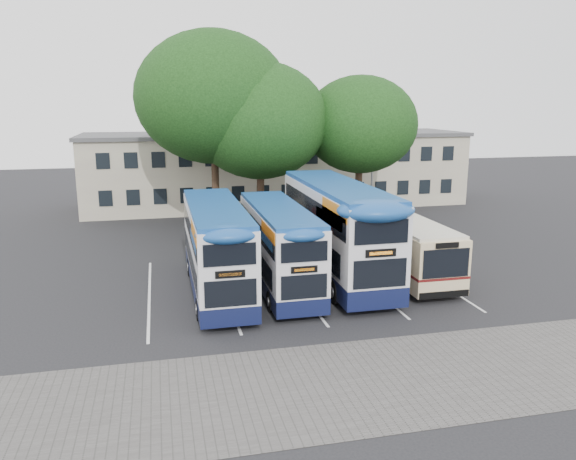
# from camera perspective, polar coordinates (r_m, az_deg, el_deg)

# --- Properties ---
(ground) EXTENTS (120.00, 120.00, 0.00)m
(ground) POSITION_cam_1_polar(r_m,az_deg,el_deg) (24.47, 12.31, -8.43)
(ground) COLOR black
(ground) RESTS_ON ground
(paving_strip) EXTENTS (40.00, 6.00, 0.01)m
(paving_strip) POSITION_cam_1_polar(r_m,az_deg,el_deg) (19.55, 13.24, -14.13)
(paving_strip) COLOR #595654
(paving_strip) RESTS_ON ground
(bay_lines) EXTENTS (14.12, 11.00, 0.01)m
(bay_lines) POSITION_cam_1_polar(r_m,az_deg,el_deg) (27.70, 0.78, -5.56)
(bay_lines) COLOR silver
(bay_lines) RESTS_ON ground
(depot_building) EXTENTS (32.40, 8.40, 6.20)m
(depot_building) POSITION_cam_1_polar(r_m,az_deg,el_deg) (48.87, -1.12, 6.31)
(depot_building) COLOR #A59685
(depot_building) RESTS_ON ground
(lamp_post) EXTENTS (0.25, 1.05, 9.06)m
(lamp_post) POSITION_cam_1_polar(r_m,az_deg,el_deg) (43.70, 8.62, 7.92)
(lamp_post) COLOR gray
(lamp_post) RESTS_ON ground
(tree_left) EXTENTS (10.35, 10.35, 13.45)m
(tree_left) POSITION_cam_1_polar(r_m,az_deg,el_deg) (38.68, -7.63, 13.20)
(tree_left) COLOR black
(tree_left) RESTS_ON ground
(tree_mid) EXTENTS (9.16, 9.16, 11.43)m
(tree_mid) POSITION_cam_1_polar(r_m,az_deg,el_deg) (38.18, -2.88, 11.02)
(tree_mid) COLOR black
(tree_mid) RESTS_ON ground
(tree_right) EXTENTS (7.90, 7.90, 10.59)m
(tree_right) POSITION_cam_1_polar(r_m,az_deg,el_deg) (39.83, 7.35, 10.57)
(tree_right) COLOR black
(tree_right) RESTS_ON ground
(bus_dd_left) EXTENTS (2.44, 10.06, 4.19)m
(bus_dd_left) POSITION_cam_1_polar(r_m,az_deg,el_deg) (26.20, -7.30, -1.49)
(bus_dd_left) COLOR #0F1538
(bus_dd_left) RESTS_ON ground
(bus_dd_mid) EXTENTS (2.31, 9.52, 3.96)m
(bus_dd_mid) POSITION_cam_1_polar(r_m,az_deg,el_deg) (26.78, -0.94, -1.35)
(bus_dd_mid) COLOR #0F1538
(bus_dd_mid) RESTS_ON ground
(bus_dd_right) EXTENTS (2.80, 11.55, 4.82)m
(bus_dd_right) POSITION_cam_1_polar(r_m,az_deg,el_deg) (28.39, 4.95, 0.40)
(bus_dd_right) COLOR #0F1538
(bus_dd_right) RESTS_ON ground
(bus_single) EXTENTS (2.54, 9.97, 2.97)m
(bus_single) POSITION_cam_1_polar(r_m,az_deg,el_deg) (29.92, 11.12, -1.05)
(bus_single) COLOR beige
(bus_single) RESTS_ON ground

